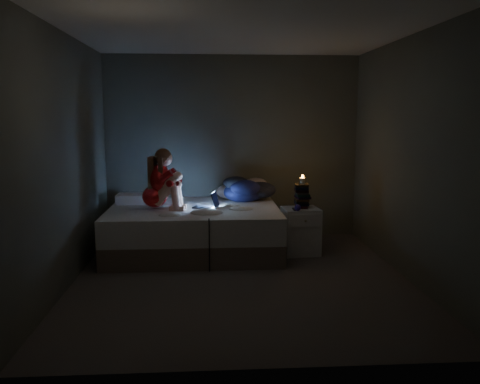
{
  "coord_description": "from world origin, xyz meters",
  "views": [
    {
      "loc": [
        -0.35,
        -5.04,
        1.76
      ],
      "look_at": [
        0.05,
        1.0,
        0.8
      ],
      "focal_mm": 36.27,
      "sensor_mm": 36.0,
      "label": 1
    }
  ],
  "objects": [
    {
      "name": "blue_orb",
      "position": [
        0.73,
        0.77,
        0.63
      ],
      "size": [
        0.08,
        0.08,
        0.08
      ],
      "primitive_type": "sphere",
      "color": "#301F8C",
      "rests_on": "nightstand"
    },
    {
      "name": "book_stack",
      "position": [
        0.84,
        0.98,
        0.74
      ],
      "size": [
        0.19,
        0.25,
        0.28
      ],
      "primitive_type": null,
      "color": "black",
      "rests_on": "nightstand"
    },
    {
      "name": "wall_front",
      "position": [
        0.0,
        -1.91,
        1.3
      ],
      "size": [
        3.6,
        0.02,
        2.6
      ],
      "primitive_type": "cube",
      "color": "#454743",
      "rests_on": "ground"
    },
    {
      "name": "phone",
      "position": [
        0.73,
        0.85,
        0.6
      ],
      "size": [
        0.08,
        0.15,
        0.01
      ],
      "primitive_type": "cube",
      "rotation": [
        0.0,
        0.0,
        -0.11
      ],
      "color": "black",
      "rests_on": "nightstand"
    },
    {
      "name": "nightstand",
      "position": [
        0.82,
        0.94,
        0.3
      ],
      "size": [
        0.48,
        0.44,
        0.59
      ],
      "primitive_type": "cube",
      "rotation": [
        0.0,
        0.0,
        0.1
      ],
      "color": "silver",
      "rests_on": "ground"
    },
    {
      "name": "pillow",
      "position": [
        -1.37,
        1.46,
        0.65
      ],
      "size": [
        0.42,
        0.3,
        0.12
      ],
      "primitive_type": "cube",
      "color": "silver",
      "rests_on": "bed"
    },
    {
      "name": "woman",
      "position": [
        -1.02,
        0.99,
        0.98
      ],
      "size": [
        0.52,
        0.37,
        0.77
      ],
      "primitive_type": null,
      "rotation": [
        0.0,
        0.0,
        -0.14
      ],
      "color": "#A81712",
      "rests_on": "bed"
    },
    {
      "name": "floor",
      "position": [
        0.0,
        0.0,
        -0.01
      ],
      "size": [
        3.6,
        3.8,
        0.02
      ],
      "primitive_type": "cube",
      "color": "#47413C",
      "rests_on": "ground"
    },
    {
      "name": "candle",
      "position": [
        0.84,
        0.98,
        0.92
      ],
      "size": [
        0.07,
        0.07,
        0.08
      ],
      "primitive_type": "cylinder",
      "color": "beige",
      "rests_on": "book_stack"
    },
    {
      "name": "ceiling",
      "position": [
        0.0,
        0.0,
        2.61
      ],
      "size": [
        3.6,
        3.8,
        0.02
      ],
      "primitive_type": "cube",
      "color": "silver",
      "rests_on": "ground"
    },
    {
      "name": "wall_right",
      "position": [
        1.81,
        0.0,
        1.3
      ],
      "size": [
        0.02,
        3.8,
        2.6
      ],
      "primitive_type": "cube",
      "color": "#454743",
      "rests_on": "ground"
    },
    {
      "name": "bed",
      "position": [
        -0.54,
        1.1,
        0.3
      ],
      "size": [
        2.16,
        1.62,
        0.59
      ],
      "primitive_type": null,
      "color": "#B8B6B2",
      "rests_on": "ground"
    },
    {
      "name": "clothes_pile",
      "position": [
        0.13,
        1.54,
        0.77
      ],
      "size": [
        0.68,
        0.59,
        0.35
      ],
      "primitive_type": null,
      "rotation": [
        0.0,
        0.0,
        -0.23
      ],
      "color": "#1A1B4F",
      "rests_on": "bed"
    },
    {
      "name": "laptop",
      "position": [
        -0.39,
        1.05,
        0.7
      ],
      "size": [
        0.35,
        0.29,
        0.21
      ],
      "primitive_type": null,
      "rotation": [
        0.0,
        0.0,
        -0.28
      ],
      "color": "black",
      "rests_on": "bed"
    },
    {
      "name": "wall_back",
      "position": [
        0.0,
        1.91,
        1.3
      ],
      "size": [
        3.6,
        0.02,
        2.6
      ],
      "primitive_type": "cube",
      "color": "#454743",
      "rests_on": "ground"
    },
    {
      "name": "wall_left",
      "position": [
        -1.81,
        0.0,
        1.3
      ],
      "size": [
        0.02,
        3.8,
        2.6
      ],
      "primitive_type": "cube",
      "color": "#454743",
      "rests_on": "ground"
    }
  ]
}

